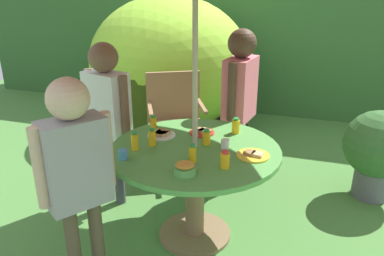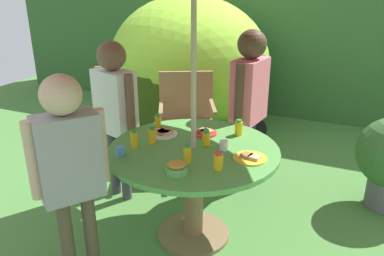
{
  "view_description": "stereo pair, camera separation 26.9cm",
  "coord_description": "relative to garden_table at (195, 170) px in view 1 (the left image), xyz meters",
  "views": [
    {
      "loc": [
        0.72,
        -2.31,
        1.82
      ],
      "look_at": [
        -0.05,
        0.08,
        0.84
      ],
      "focal_mm": 35.64,
      "sensor_mm": 36.0,
      "label": 1
    },
    {
      "loc": [
        0.97,
        -2.22,
        1.82
      ],
      "look_at": [
        -0.05,
        0.08,
        0.84
      ],
      "focal_mm": 35.64,
      "sensor_mm": 36.0,
      "label": 2
    }
  ],
  "objects": [
    {
      "name": "cup_far",
      "position": [
        0.2,
        0.05,
        0.21
      ],
      "size": [
        0.06,
        0.06,
        0.07
      ],
      "primitive_type": "cylinder",
      "color": "white",
      "rests_on": "garden_table"
    },
    {
      "name": "plate_far_left",
      "position": [
        0.41,
        -0.01,
        0.18
      ],
      "size": [
        0.22,
        0.22,
        0.03
      ],
      "color": "yellow",
      "rests_on": "garden_table"
    },
    {
      "name": "plate_mid_right",
      "position": [
        -0.31,
        0.13,
        0.19
      ],
      "size": [
        0.21,
        0.21,
        0.03
      ],
      "color": "white",
      "rests_on": "garden_table"
    },
    {
      "name": "juice_bottle_back_edge",
      "position": [
        -0.38,
        -0.16,
        0.24
      ],
      "size": [
        0.05,
        0.05,
        0.13
      ],
      "color": "yellow",
      "rests_on": "garden_table"
    },
    {
      "name": "child_in_grey_shirt",
      "position": [
        -0.48,
        -0.69,
        0.31
      ],
      "size": [
        0.36,
        0.4,
        1.35
      ],
      "rotation": [
        0.0,
        0.0,
        0.96
      ],
      "color": "brown",
      "rests_on": "ground_plane"
    },
    {
      "name": "child_in_white_shirt",
      "position": [
        -0.83,
        0.27,
        0.33
      ],
      "size": [
        0.45,
        0.3,
        1.38
      ],
      "rotation": [
        0.0,
        0.0,
        -0.32
      ],
      "color": "#3F3F47",
      "rests_on": "ground_plane"
    },
    {
      "name": "wooden_chair",
      "position": [
        -0.53,
        1.05,
        0.0
      ],
      "size": [
        0.69,
        0.66,
        0.97
      ],
      "rotation": [
        0.0,
        0.0,
        0.47
      ],
      "color": "#93704C",
      "rests_on": "ground_plane"
    },
    {
      "name": "garden_table",
      "position": [
        0.0,
        0.0,
        0.0
      ],
      "size": [
        1.19,
        1.19,
        0.73
      ],
      "color": "brown",
      "rests_on": "ground_plane"
    },
    {
      "name": "child_in_pink_shirt",
      "position": [
        0.14,
        0.9,
        0.37
      ],
      "size": [
        0.26,
        0.48,
        1.45
      ],
      "rotation": [
        0.0,
        0.0,
        -1.72
      ],
      "color": "navy",
      "rests_on": "ground_plane"
    },
    {
      "name": "hedge_backdrop",
      "position": [
        0.0,
        3.33,
        0.42
      ],
      "size": [
        9.0,
        0.7,
        1.95
      ],
      "primitive_type": "cube",
      "color": "#33602D",
      "rests_on": "ground_plane"
    },
    {
      "name": "ground_plane",
      "position": [
        0.0,
        0.0,
        -0.56
      ],
      "size": [
        10.0,
        10.0,
        0.02
      ],
      "primitive_type": "cube",
      "color": "#477A38"
    },
    {
      "name": "juice_bottle_center_back",
      "position": [
        -0.3,
        -0.05,
        0.23
      ],
      "size": [
        0.05,
        0.05,
        0.13
      ],
      "color": "yellow",
      "rests_on": "garden_table"
    },
    {
      "name": "potted_plant",
      "position": [
        1.33,
        1.02,
        -0.09
      ],
      "size": [
        0.58,
        0.58,
        0.8
      ],
      "color": "#595960",
      "rests_on": "ground_plane"
    },
    {
      "name": "juice_bottle_center_front",
      "position": [
        0.27,
        -0.23,
        0.23
      ],
      "size": [
        0.06,
        0.06,
        0.11
      ],
      "color": "yellow",
      "rests_on": "garden_table"
    },
    {
      "name": "plate_near_left",
      "position": [
        -0.03,
        0.27,
        0.19
      ],
      "size": [
        0.19,
        0.19,
        0.03
      ],
      "color": "red",
      "rests_on": "garden_table"
    },
    {
      "name": "juice_bottle_near_right",
      "position": [
        0.21,
        0.36,
        0.23
      ],
      "size": [
        0.06,
        0.06,
        0.12
      ],
      "color": "yellow",
      "rests_on": "garden_table"
    },
    {
      "name": "juice_bottle_mid_left",
      "position": [
        0.06,
        0.09,
        0.23
      ],
      "size": [
        0.06,
        0.06,
        0.11
      ],
      "color": "yellow",
      "rests_on": "garden_table"
    },
    {
      "name": "dome_tent",
      "position": [
        -1.0,
        2.13,
        0.27
      ],
      "size": [
        2.13,
        2.13,
        1.67
      ],
      "rotation": [
        0.0,
        0.0,
        0.03
      ],
      "color": "#8CC633",
      "rests_on": "ground_plane"
    },
    {
      "name": "cup_near",
      "position": [
        -0.39,
        -0.31,
        0.21
      ],
      "size": [
        0.06,
        0.06,
        0.06
      ],
      "primitive_type": "cylinder",
      "color": "#4C99D8",
      "rests_on": "garden_table"
    },
    {
      "name": "juice_bottle_front_edge",
      "position": [
        -0.42,
        0.26,
        0.22
      ],
      "size": [
        0.05,
        0.05,
        0.11
      ],
      "color": "yellow",
      "rests_on": "garden_table"
    },
    {
      "name": "juice_bottle_far_right",
      "position": [
        0.05,
        -0.22,
        0.23
      ],
      "size": [
        0.05,
        0.05,
        0.12
      ],
      "color": "yellow",
      "rests_on": "garden_table"
    },
    {
      "name": "snack_bowl",
      "position": [
        0.06,
        -0.38,
        0.21
      ],
      "size": [
        0.14,
        0.14,
        0.07
      ],
      "color": "#66B259",
      "rests_on": "garden_table"
    }
  ]
}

